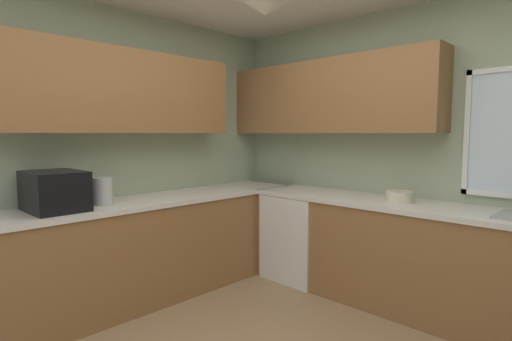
{
  "coord_description": "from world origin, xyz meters",
  "views": [
    {
      "loc": [
        1.47,
        -1.57,
        1.44
      ],
      "look_at": [
        -0.63,
        0.57,
        1.17
      ],
      "focal_mm": 27.83,
      "sensor_mm": 36.0,
      "label": 1
    }
  ],
  "objects_px": {
    "dishwasher": "(301,236)",
    "kettle": "(103,191)",
    "bowl": "(399,197)",
    "microwave": "(55,191)"
  },
  "relations": [
    {
      "from": "dishwasher",
      "to": "kettle",
      "type": "relative_size",
      "value": 3.84
    },
    {
      "from": "microwave",
      "to": "kettle",
      "type": "xyz_separation_m",
      "value": [
        0.02,
        0.35,
        -0.04
      ]
    },
    {
      "from": "dishwasher",
      "to": "bowl",
      "type": "distance_m",
      "value": 1.11
    },
    {
      "from": "bowl",
      "to": "microwave",
      "type": "bearing_deg",
      "value": -127.87
    },
    {
      "from": "microwave",
      "to": "kettle",
      "type": "bearing_deg",
      "value": 86.76
    },
    {
      "from": "dishwasher",
      "to": "bowl",
      "type": "relative_size",
      "value": 3.75
    },
    {
      "from": "microwave",
      "to": "bowl",
      "type": "height_order",
      "value": "microwave"
    },
    {
      "from": "kettle",
      "to": "microwave",
      "type": "bearing_deg",
      "value": -93.24
    },
    {
      "from": "dishwasher",
      "to": "bowl",
      "type": "height_order",
      "value": "bowl"
    },
    {
      "from": "microwave",
      "to": "bowl",
      "type": "bearing_deg",
      "value": 52.13
    }
  ]
}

